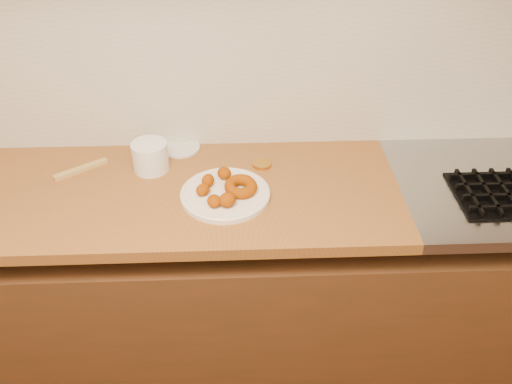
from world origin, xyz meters
TOP-DOWN VIEW (x-y plane):
  - wall_back at (0.00, 2.00)m, footprint 4.00×0.02m
  - base_cabinet at (0.00, 1.69)m, footprint 3.60×0.60m
  - butcher_block at (-0.65, 1.69)m, footprint 2.30×0.62m
  - backsplash at (0.00, 1.99)m, footprint 3.60×0.02m
  - donut_plate at (-0.08, 1.64)m, footprint 0.29×0.29m
  - ring_donut at (-0.03, 1.65)m, footprint 0.15×0.15m
  - fried_dough_chunks at (-0.11, 1.63)m, footprint 0.15×0.22m
  - plastic_tub at (-0.34, 1.82)m, footprint 0.16×0.16m
  - tub_lid at (-0.25, 1.95)m, footprint 0.16×0.16m
  - brass_jar_lid at (0.04, 1.82)m, footprint 0.08×0.08m
  - wooden_utensil at (-0.59, 1.81)m, footprint 0.17×0.13m

SIDE VIEW (x-z plane):
  - base_cabinet at x=0.00m, z-range 0.00..0.77m
  - butcher_block at x=-0.65m, z-range 0.86..0.90m
  - tub_lid at x=-0.25m, z-range 0.90..0.91m
  - brass_jar_lid at x=0.04m, z-range 0.90..0.91m
  - wooden_utensil at x=-0.59m, z-range 0.90..0.91m
  - donut_plate at x=-0.08m, z-range 0.90..0.92m
  - ring_donut at x=-0.03m, z-range 0.91..0.96m
  - fried_dough_chunks at x=-0.11m, z-range 0.91..0.96m
  - plastic_tub at x=-0.34m, z-range 0.90..1.00m
  - backsplash at x=0.00m, z-range 0.90..1.50m
  - wall_back at x=0.00m, z-range 0.00..2.70m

